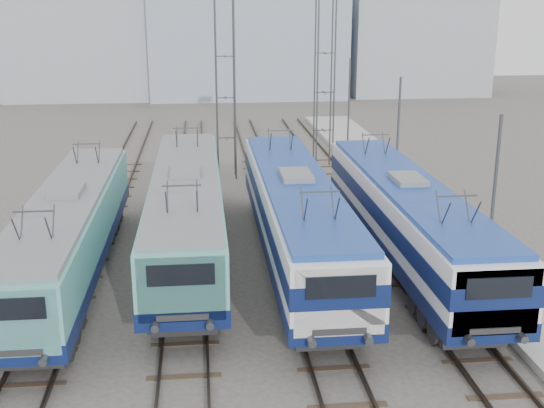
{
  "coord_description": "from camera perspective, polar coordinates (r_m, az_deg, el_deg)",
  "views": [
    {
      "loc": [
        -1.51,
        -20.0,
        10.64
      ],
      "look_at": [
        1.31,
        7.0,
        2.58
      ],
      "focal_mm": 45.0,
      "sensor_mm": 36.0,
      "label": 1
    }
  ],
  "objects": [
    {
      "name": "locomotive_center_left",
      "position": [
        28.99,
        -7.16,
        -0.33
      ],
      "size": [
        2.91,
        18.38,
        3.46
      ],
      "color": "#0D194B",
      "rests_on": "ground"
    },
    {
      "name": "locomotive_center_right",
      "position": [
        27.98,
        2.04,
        -0.68
      ],
      "size": [
        2.93,
        18.53,
        3.48
      ],
      "color": "#0D194B",
      "rests_on": "ground"
    },
    {
      "name": "catenary_tower_east",
      "position": [
        44.9,
        4.44,
        11.39
      ],
      "size": [
        4.5,
        1.2,
        12.0
      ],
      "color": "#3F4247",
      "rests_on": "ground"
    },
    {
      "name": "ground",
      "position": [
        22.7,
        -1.48,
        -11.41
      ],
      "size": [
        160.0,
        160.0,
        0.0
      ],
      "primitive_type": "plane",
      "color": "#514C47"
    },
    {
      "name": "mast_rear",
      "position": [
        47.63,
        6.43,
        7.82
      ],
      "size": [
        0.12,
        0.12,
        7.0
      ],
      "primitive_type": "cylinder",
      "color": "#3F4247",
      "rests_on": "ground"
    },
    {
      "name": "catenary_tower_west",
      "position": [
        42.22,
        -3.95,
        11.07
      ],
      "size": [
        4.5,
        1.2,
        12.0
      ],
      "color": "#3F4247",
      "rests_on": "ground"
    },
    {
      "name": "locomotive_far_right",
      "position": [
        28.38,
        11.25,
        -0.89
      ],
      "size": [
        2.84,
        17.94,
        3.37
      ],
      "color": "#0D194B",
      "rests_on": "ground"
    },
    {
      "name": "platform",
      "position": [
        32.11,
        15.83,
        -3.18
      ],
      "size": [
        4.0,
        70.0,
        0.3
      ],
      "primitive_type": "cube",
      "color": "#9E9E99",
      "rests_on": "ground"
    },
    {
      "name": "building_center",
      "position": [
        82.2,
        -2.18,
        15.38
      ],
      "size": [
        22.0,
        14.0,
        18.0
      ],
      "primitive_type": "cube",
      "color": "#92A1B6",
      "rests_on": "ground"
    },
    {
      "name": "building_east",
      "position": [
        86.0,
        11.62,
        13.12
      ],
      "size": [
        16.0,
        12.0,
        12.0
      ],
      "primitive_type": "cube",
      "color": "#99A0AC",
      "rests_on": "ground"
    },
    {
      "name": "mast_front",
      "position": [
        25.24,
        17.94,
        -0.71
      ],
      "size": [
        0.12,
        0.12,
        7.0
      ],
      "primitive_type": "cylinder",
      "color": "#3F4247",
      "rests_on": "ground"
    },
    {
      "name": "locomotive_far_left",
      "position": [
        27.58,
        -16.61,
        -2.04
      ],
      "size": [
        2.76,
        17.45,
        3.28
      ],
      "color": "#0D194B",
      "rests_on": "ground"
    },
    {
      "name": "mast_mid",
      "position": [
        36.18,
        10.44,
        4.89
      ],
      "size": [
        0.12,
        0.12,
        7.0
      ],
      "primitive_type": "cylinder",
      "color": "#3F4247",
      "rests_on": "ground"
    },
    {
      "name": "building_west",
      "position": [
        83.02,
        -15.02,
        13.48
      ],
      "size": [
        18.0,
        12.0,
        14.0
      ],
      "primitive_type": "cube",
      "color": "#99A0AC",
      "rests_on": "ground"
    }
  ]
}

